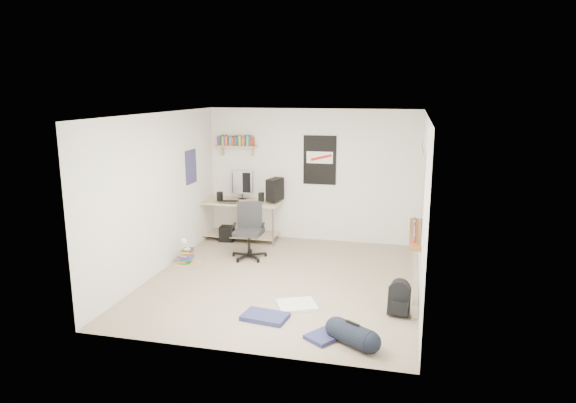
% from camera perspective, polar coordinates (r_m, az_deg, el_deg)
% --- Properties ---
extents(floor, '(4.00, 4.50, 0.01)m').
position_cam_1_polar(floor, '(7.92, -0.55, -8.74)').
color(floor, gray).
rests_on(floor, ground).
extents(ceiling, '(4.00, 4.50, 0.01)m').
position_cam_1_polar(ceiling, '(7.39, -0.59, 9.71)').
color(ceiling, white).
rests_on(ceiling, ground).
extents(back_wall, '(4.00, 0.01, 2.50)m').
position_cam_1_polar(back_wall, '(9.72, 2.67, 2.91)').
color(back_wall, silver).
rests_on(back_wall, ground).
extents(left_wall, '(0.01, 4.50, 2.50)m').
position_cam_1_polar(left_wall, '(8.27, -14.17, 0.85)').
color(left_wall, silver).
rests_on(left_wall, ground).
extents(right_wall, '(0.01, 4.50, 2.50)m').
position_cam_1_polar(right_wall, '(7.34, 14.79, -0.62)').
color(right_wall, silver).
rests_on(right_wall, ground).
extents(desk, '(1.91, 1.19, 0.81)m').
position_cam_1_polar(desk, '(9.98, -5.78, -2.09)').
color(desk, tan).
rests_on(desk, floor).
extents(monitor_left, '(0.40, 0.13, 0.44)m').
position_cam_1_polar(monitor_left, '(9.85, -5.14, 1.68)').
color(monitor_left, '#B0B1B6').
rests_on(monitor_left, desk).
extents(monitor_right, '(0.39, 0.29, 0.44)m').
position_cam_1_polar(monitor_right, '(9.84, -5.02, 1.67)').
color(monitor_right, '#B3B2B7').
rests_on(monitor_right, desk).
extents(pc_tower, '(0.27, 0.42, 0.41)m').
position_cam_1_polar(pc_tower, '(9.59, -1.46, 1.36)').
color(pc_tower, black).
rests_on(pc_tower, desk).
extents(keyboard, '(0.37, 0.18, 0.02)m').
position_cam_1_polar(keyboard, '(9.58, -6.61, 0.07)').
color(keyboard, black).
rests_on(keyboard, desk).
extents(speaker_left, '(0.10, 0.10, 0.17)m').
position_cam_1_polar(speaker_left, '(9.62, -7.59, 0.56)').
color(speaker_left, black).
rests_on(speaker_left, desk).
extents(speaker_right, '(0.09, 0.09, 0.17)m').
position_cam_1_polar(speaker_right, '(9.50, -3.00, 0.49)').
color(speaker_right, black).
rests_on(speaker_right, desk).
extents(office_chair, '(0.75, 0.75, 0.96)m').
position_cam_1_polar(office_chair, '(8.78, -4.38, -3.23)').
color(office_chair, '#242427').
rests_on(office_chair, floor).
extents(wall_shelf, '(0.80, 0.22, 0.24)m').
position_cam_1_polar(wall_shelf, '(9.91, -5.73, 6.14)').
color(wall_shelf, tan).
rests_on(wall_shelf, back_wall).
extents(poster_back_wall, '(0.62, 0.03, 0.92)m').
position_cam_1_polar(poster_back_wall, '(9.63, 3.54, 4.61)').
color(poster_back_wall, black).
rests_on(poster_back_wall, back_wall).
extents(poster_left_wall, '(0.02, 0.42, 0.60)m').
position_cam_1_polar(poster_left_wall, '(9.28, -10.73, 3.81)').
color(poster_left_wall, navy).
rests_on(poster_left_wall, left_wall).
extents(window, '(0.10, 1.50, 1.26)m').
position_cam_1_polar(window, '(7.60, 14.42, 1.37)').
color(window, brown).
rests_on(window, right_wall).
extents(baseboard_heater, '(0.08, 2.50, 0.18)m').
position_cam_1_polar(baseboard_heater, '(7.96, 13.93, -8.28)').
color(baseboard_heater, '#B7B2A8').
rests_on(baseboard_heater, floor).
extents(backpack, '(0.30, 0.25, 0.36)m').
position_cam_1_polar(backpack, '(6.83, 12.25, -10.74)').
color(backpack, black).
rests_on(backpack, floor).
extents(duffel_bag, '(0.36, 0.36, 0.50)m').
position_cam_1_polar(duffel_bag, '(6.05, 7.17, -14.36)').
color(duffel_bag, black).
rests_on(duffel_bag, floor).
extents(tshirt, '(0.63, 0.60, 0.04)m').
position_cam_1_polar(tshirt, '(7.01, 0.97, -11.44)').
color(tshirt, silver).
rests_on(tshirt, floor).
extents(jeans_a, '(0.60, 0.43, 0.06)m').
position_cam_1_polar(jeans_a, '(6.66, -2.57, -12.67)').
color(jeans_a, navy).
rests_on(jeans_a, floor).
extents(jeans_b, '(0.49, 0.52, 0.05)m').
position_cam_1_polar(jeans_b, '(6.22, 4.11, -14.69)').
color(jeans_b, navy).
rests_on(jeans_b, floor).
extents(book_stack, '(0.40, 0.33, 0.27)m').
position_cam_1_polar(book_stack, '(8.75, -11.20, -5.83)').
color(book_stack, olive).
rests_on(book_stack, floor).
extents(desk_lamp, '(0.18, 0.21, 0.19)m').
position_cam_1_polar(desk_lamp, '(8.66, -11.20, -4.43)').
color(desk_lamp, white).
rests_on(desk_lamp, book_stack).
extents(subwoofer, '(0.29, 0.29, 0.29)m').
position_cam_1_polar(subwoofer, '(9.90, -6.79, -3.57)').
color(subwoofer, black).
rests_on(subwoofer, floor).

